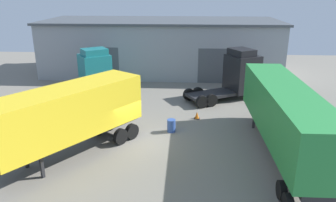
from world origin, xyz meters
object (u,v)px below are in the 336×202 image
object	(u,v)px
container_trailer_green	(285,113)
traffic_cone	(197,115)
tractor_unit_teal	(97,73)
tractor_unit_black	(237,75)
container_trailer_white	(70,114)
oil_drum	(171,126)

from	to	relation	value
container_trailer_green	traffic_cone	world-z (taller)	container_trailer_green
tractor_unit_teal	tractor_unit_black	distance (m)	12.70
container_trailer_white	oil_drum	xyz separation A→B (m)	(5.60, 3.70, -2.18)
container_trailer_white	oil_drum	size ratio (longest dim) A/B	10.19
tractor_unit_teal	traffic_cone	bearing A→B (deg)	-155.26
tractor_unit_black	oil_drum	xyz separation A→B (m)	(-5.46, -7.87, -1.63)
container_trailer_green	tractor_unit_black	distance (m)	10.92
tractor_unit_teal	container_trailer_green	bearing A→B (deg)	-162.48
oil_drum	traffic_cone	xyz separation A→B (m)	(1.81, 2.49, -0.19)
oil_drum	container_trailer_white	bearing A→B (deg)	-146.55
tractor_unit_teal	container_trailer_white	size ratio (longest dim) A/B	0.72
container_trailer_green	traffic_cone	size ratio (longest dim) A/B	22.33
tractor_unit_teal	container_trailer_white	world-z (taller)	tractor_unit_teal
traffic_cone	container_trailer_green	bearing A→B (deg)	-48.90
tractor_unit_teal	container_trailer_white	distance (m)	11.79
container_trailer_white	oil_drum	bearing A→B (deg)	158.98
tractor_unit_black	oil_drum	world-z (taller)	tractor_unit_black
container_trailer_green	container_trailer_white	world-z (taller)	container_trailer_green
oil_drum	tractor_unit_black	bearing A→B (deg)	55.24
container_trailer_white	tractor_unit_black	xyz separation A→B (m)	(11.06, 11.56, -0.56)
container_trailer_green	traffic_cone	xyz separation A→B (m)	(-4.77, 5.47, -2.39)
tractor_unit_teal	traffic_cone	size ratio (longest dim) A/B	11.78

